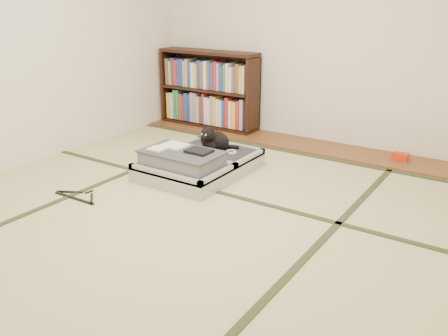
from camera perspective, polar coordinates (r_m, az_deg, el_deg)
The scene contains 10 objects.
floor at distance 3.62m, azimuth -3.74°, elevation -5.16°, with size 4.50×4.50×0.00m, color #C8C785.
wood_strip at distance 5.24m, azimuth 9.57°, elevation 2.79°, with size 4.00×0.50×0.02m, color brown.
red_item at distance 4.95m, azimuth 20.46°, elevation 1.32°, with size 0.15×0.09×0.07m, color red.
room_shell at distance 3.28m, azimuth -4.34°, elevation 18.66°, with size 4.50×4.50×4.50m.
tatami_borders at distance 3.99m, azimuth 0.55°, elevation -2.60°, with size 4.00×4.50×0.01m.
bookcase at distance 5.82m, azimuth -1.86°, elevation 9.28°, with size 1.28×0.29×0.92m.
suitcase at distance 4.29m, azimuth -3.29°, elevation 0.54°, with size 0.78×1.04×0.31m.
cat at distance 4.48m, azimuth -1.31°, elevation 3.37°, with size 0.35×0.35×0.28m.
cable_coil at distance 4.44m, azimuth 0.86°, elevation 1.95°, with size 0.11×0.11×0.03m.
hanger at distance 4.02m, azimuth -17.20°, elevation -3.30°, with size 0.45×0.21×0.01m.
Camera 1 is at (2.00, -2.59, 1.54)m, focal length 38.00 mm.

